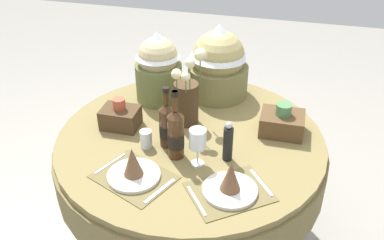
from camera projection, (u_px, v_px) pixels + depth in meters
name	position (u px, v px, depth m)	size (l,w,h in m)	color
ground	(191.00, 239.00, 2.66)	(8.00, 8.00, 0.00)	#9E998E
dining_table	(190.00, 159.00, 2.33)	(1.40, 1.40, 0.76)	olive
place_setting_left	(133.00, 169.00, 1.95)	(0.42, 0.38, 0.16)	brown
place_setting_right	(230.00, 184.00, 1.87)	(0.43, 0.41, 0.16)	brown
flower_vase	(187.00, 98.00, 2.28)	(0.16, 0.20, 0.41)	#47331E
wine_bottle_left	(167.00, 124.00, 2.13)	(0.08, 0.08, 0.32)	#422814
wine_bottle_centre	(176.00, 133.00, 2.04)	(0.08, 0.08, 0.35)	#422814
wine_glass_right	(198.00, 140.00, 1.99)	(0.08, 0.08, 0.19)	silver
tumbler_near_left	(146.00, 139.00, 2.15)	(0.06, 0.06, 0.09)	silver
pepper_mill	(228.00, 142.00, 2.04)	(0.05, 0.05, 0.21)	black
gift_tub_back_left	(158.00, 65.00, 2.47)	(0.27, 0.27, 0.41)	olive
gift_tub_back_centre	(219.00, 59.00, 2.51)	(0.35, 0.35, 0.44)	olive
woven_basket_side_left	(120.00, 117.00, 2.30)	(0.19, 0.14, 0.17)	#47331E
woven_basket_side_right	(282.00, 122.00, 2.25)	(0.22, 0.18, 0.17)	brown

